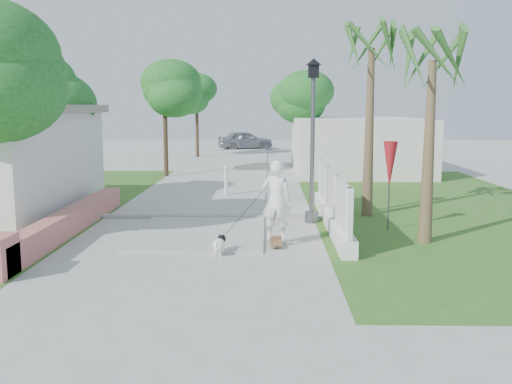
{
  "coord_description": "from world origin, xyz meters",
  "views": [
    {
      "loc": [
        1.71,
        -10.0,
        3.17
      ],
      "look_at": [
        1.41,
        3.78,
        1.1
      ],
      "focal_mm": 40.0,
      "sensor_mm": 36.0,
      "label": 1
    }
  ],
  "objects_px": {
    "dog": "(219,244)",
    "parked_car": "(245,140)",
    "street_lamp": "(313,134)",
    "skateboarder": "(257,208)",
    "patio_umbrella": "(390,166)",
    "bollard": "(226,180)"
  },
  "relations": [
    {
      "from": "parked_car",
      "to": "skateboarder",
      "type": "bearing_deg",
      "value": 168.36
    },
    {
      "from": "dog",
      "to": "parked_car",
      "type": "xyz_separation_m",
      "value": [
        -0.68,
        30.55,
        0.46
      ]
    },
    {
      "from": "skateboarder",
      "to": "patio_umbrella",
      "type": "bearing_deg",
      "value": -141.0
    },
    {
      "from": "parked_car",
      "to": "bollard",
      "type": "bearing_deg",
      "value": 166.08
    },
    {
      "from": "street_lamp",
      "to": "bollard",
      "type": "relative_size",
      "value": 4.07
    },
    {
      "from": "skateboarder",
      "to": "parked_car",
      "type": "bearing_deg",
      "value": -77.02
    },
    {
      "from": "skateboarder",
      "to": "parked_car",
      "type": "height_order",
      "value": "skateboarder"
    },
    {
      "from": "bollard",
      "to": "parked_car",
      "type": "distance_m",
      "value": 22.5
    },
    {
      "from": "street_lamp",
      "to": "skateboarder",
      "type": "distance_m",
      "value": 3.53
    },
    {
      "from": "street_lamp",
      "to": "bollard",
      "type": "distance_m",
      "value": 5.56
    },
    {
      "from": "bollard",
      "to": "dog",
      "type": "xyz_separation_m",
      "value": [
        0.46,
        -8.05,
        -0.35
      ]
    },
    {
      "from": "dog",
      "to": "parked_car",
      "type": "height_order",
      "value": "parked_car"
    },
    {
      "from": "skateboarder",
      "to": "dog",
      "type": "xyz_separation_m",
      "value": [
        -0.81,
        -0.71,
        -0.67
      ]
    },
    {
      "from": "bollard",
      "to": "skateboarder",
      "type": "bearing_deg",
      "value": -80.25
    },
    {
      "from": "street_lamp",
      "to": "dog",
      "type": "distance_m",
      "value": 4.74
    },
    {
      "from": "skateboarder",
      "to": "dog",
      "type": "height_order",
      "value": "skateboarder"
    },
    {
      "from": "street_lamp",
      "to": "parked_car",
      "type": "xyz_separation_m",
      "value": [
        -2.92,
        27.0,
        -1.73
      ]
    },
    {
      "from": "bollard",
      "to": "parked_car",
      "type": "xyz_separation_m",
      "value": [
        -0.22,
        22.5,
        0.11
      ]
    },
    {
      "from": "patio_umbrella",
      "to": "dog",
      "type": "relative_size",
      "value": 3.75
    },
    {
      "from": "patio_umbrella",
      "to": "parked_car",
      "type": "height_order",
      "value": "patio_umbrella"
    },
    {
      "from": "street_lamp",
      "to": "patio_umbrella",
      "type": "bearing_deg",
      "value": -27.76
    },
    {
      "from": "skateboarder",
      "to": "dog",
      "type": "distance_m",
      "value": 1.26
    }
  ]
}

